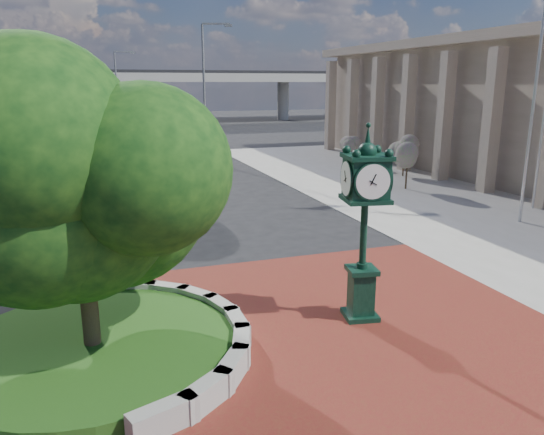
{
  "coord_description": "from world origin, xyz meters",
  "views": [
    {
      "loc": [
        -4.72,
        -11.07,
        5.83
      ],
      "look_at": [
        -0.4,
        1.5,
        2.44
      ],
      "focal_mm": 35.0,
      "sensor_mm": 36.0,
      "label": 1
    }
  ],
  "objects_px": {
    "post_clock": "(364,217)",
    "parked_car": "(174,138)",
    "flagpole_a": "(536,85)",
    "street_lamp_far": "(119,92)",
    "street_lamp_near": "(207,82)"
  },
  "relations": [
    {
      "from": "street_lamp_far",
      "to": "flagpole_a",
      "type": "bearing_deg",
      "value": -66.66
    },
    {
      "from": "post_clock",
      "to": "parked_car",
      "type": "xyz_separation_m",
      "value": [
        1.45,
        40.0,
        -1.96
      ]
    },
    {
      "from": "post_clock",
      "to": "parked_car",
      "type": "height_order",
      "value": "post_clock"
    },
    {
      "from": "parked_car",
      "to": "flagpole_a",
      "type": "height_order",
      "value": "flagpole_a"
    },
    {
      "from": "post_clock",
      "to": "street_lamp_far",
      "type": "distance_m",
      "value": 39.68
    },
    {
      "from": "street_lamp_near",
      "to": "flagpole_a",
      "type": "bearing_deg",
      "value": -68.78
    },
    {
      "from": "post_clock",
      "to": "street_lamp_near",
      "type": "height_order",
      "value": "street_lamp_near"
    },
    {
      "from": "post_clock",
      "to": "street_lamp_far",
      "type": "relative_size",
      "value": 0.57
    },
    {
      "from": "post_clock",
      "to": "street_lamp_near",
      "type": "relative_size",
      "value": 0.49
    },
    {
      "from": "flagpole_a",
      "to": "street_lamp_near",
      "type": "bearing_deg",
      "value": 111.22
    },
    {
      "from": "street_lamp_far",
      "to": "parked_car",
      "type": "bearing_deg",
      "value": 6.33
    },
    {
      "from": "post_clock",
      "to": "flagpole_a",
      "type": "xyz_separation_m",
      "value": [
        11.04,
        6.3,
        3.05
      ]
    },
    {
      "from": "flagpole_a",
      "to": "street_lamp_far",
      "type": "height_order",
      "value": "flagpole_a"
    },
    {
      "from": "post_clock",
      "to": "parked_car",
      "type": "relative_size",
      "value": 1.18
    },
    {
      "from": "street_lamp_near",
      "to": "parked_car",
      "type": "bearing_deg",
      "value": 94.73
    }
  ]
}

